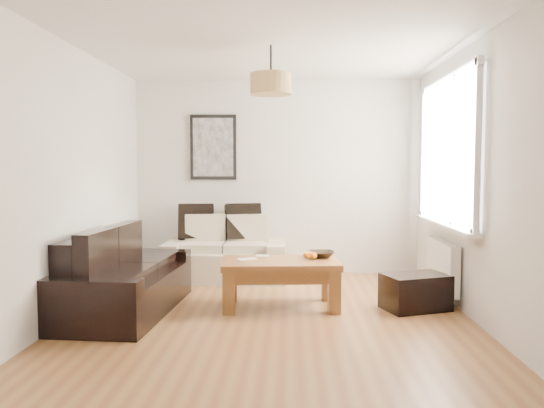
{
  "coord_description": "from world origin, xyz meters",
  "views": [
    {
      "loc": [
        0.2,
        -4.76,
        1.42
      ],
      "look_at": [
        0.0,
        0.6,
        1.05
      ],
      "focal_mm": 34.28,
      "sensor_mm": 36.0,
      "label": 1
    }
  ],
  "objects_px": {
    "coffee_table": "(281,284)",
    "sofa_leather": "(126,274)",
    "loveseat_cream": "(226,250)",
    "ottoman": "(415,292)"
  },
  "relations": [
    {
      "from": "coffee_table",
      "to": "sofa_leather",
      "type": "bearing_deg",
      "value": -171.26
    },
    {
      "from": "loveseat_cream",
      "to": "coffee_table",
      "type": "relative_size",
      "value": 1.29
    },
    {
      "from": "coffee_table",
      "to": "ottoman",
      "type": "bearing_deg",
      "value": -1.85
    },
    {
      "from": "loveseat_cream",
      "to": "coffee_table",
      "type": "distance_m",
      "value": 1.5
    },
    {
      "from": "sofa_leather",
      "to": "coffee_table",
      "type": "relative_size",
      "value": 1.49
    },
    {
      "from": "loveseat_cream",
      "to": "coffee_table",
      "type": "height_order",
      "value": "loveseat_cream"
    },
    {
      "from": "coffee_table",
      "to": "loveseat_cream",
      "type": "bearing_deg",
      "value": 119.16
    },
    {
      "from": "sofa_leather",
      "to": "ottoman",
      "type": "xyz_separation_m",
      "value": [
        2.88,
        0.19,
        -0.2
      ]
    },
    {
      "from": "loveseat_cream",
      "to": "ottoman",
      "type": "xyz_separation_m",
      "value": [
        2.09,
        -1.35,
        -0.2
      ]
    },
    {
      "from": "sofa_leather",
      "to": "coffee_table",
      "type": "xyz_separation_m",
      "value": [
        1.52,
        0.23,
        -0.14
      ]
    }
  ]
}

